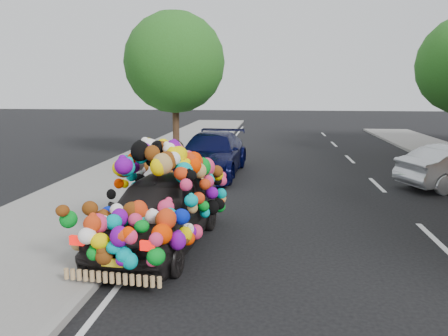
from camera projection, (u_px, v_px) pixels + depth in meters
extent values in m
plane|color=black|center=(256.00, 233.00, 9.17)|extent=(100.00, 100.00, 0.00)
cube|color=gray|center=(61.00, 223.00, 9.63)|extent=(4.00, 60.00, 0.12)
cube|color=gray|center=(147.00, 226.00, 9.42)|extent=(0.15, 60.00, 0.13)
cylinder|color=#332114|center=(176.00, 127.00, 18.62)|extent=(0.28, 0.28, 2.73)
sphere|color=#235216|center=(175.00, 62.00, 18.14)|extent=(4.20, 4.20, 4.20)
imported|color=black|center=(160.00, 211.00, 8.34)|extent=(1.99, 4.19, 1.38)
cube|color=red|center=(77.00, 240.00, 6.46)|extent=(0.22, 0.08, 0.14)
cube|color=red|center=(148.00, 246.00, 6.24)|extent=(0.22, 0.08, 0.14)
cube|color=yellow|center=(112.00, 263.00, 6.40)|extent=(0.34, 0.07, 0.12)
imported|color=black|center=(212.00, 154.00, 15.17)|extent=(2.32, 5.10, 1.45)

